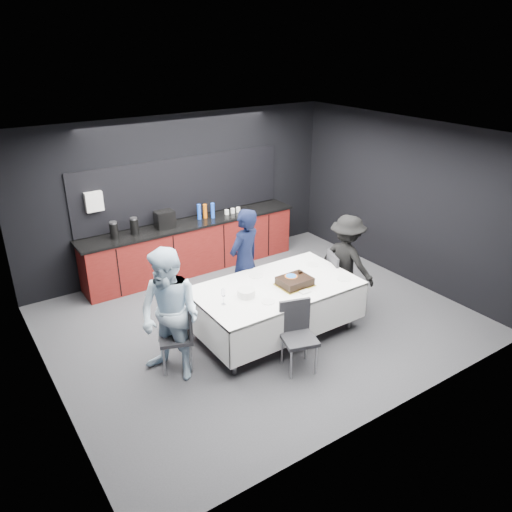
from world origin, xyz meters
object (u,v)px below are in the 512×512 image
(cake_assembly, at_px, (295,281))
(champagne_flute, at_px, (223,293))
(party_table, at_px, (276,294))
(chair_right, at_px, (338,276))
(chair_left, at_px, (181,331))
(person_left, at_px, (170,316))
(chair_near, at_px, (297,330))
(plate_stack, at_px, (246,293))
(person_center, at_px, (245,262))
(person_right, at_px, (346,261))

(cake_assembly, xyz_separation_m, champagne_flute, (-1.11, 0.09, 0.10))
(party_table, height_order, chair_right, chair_right)
(chair_left, relative_size, chair_right, 1.00)
(chair_right, bearing_deg, person_left, -176.95)
(party_table, distance_m, chair_near, 0.83)
(chair_right, bearing_deg, champagne_flute, -176.34)
(cake_assembly, bearing_deg, party_table, 148.58)
(plate_stack, relative_size, champagne_flute, 1.08)
(cake_assembly, bearing_deg, plate_stack, 171.71)
(cake_assembly, height_order, champagne_flute, champagne_flute)
(chair_left, distance_m, person_center, 1.67)
(person_center, bearing_deg, chair_left, 9.23)
(cake_assembly, distance_m, chair_left, 1.74)
(cake_assembly, bearing_deg, chair_left, 174.42)
(person_left, bearing_deg, plate_stack, 64.09)
(chair_left, distance_m, chair_right, 2.76)
(person_center, bearing_deg, plate_stack, 40.38)
(person_left, height_order, person_right, person_left)
(party_table, xyz_separation_m, chair_near, (-0.23, -0.79, -0.11))
(plate_stack, relative_size, person_right, 0.16)
(champagne_flute, bearing_deg, chair_left, 172.53)
(plate_stack, distance_m, person_left, 1.14)
(champagne_flute, distance_m, chair_near, 1.07)
(chair_left, height_order, chair_right, same)
(cake_assembly, relative_size, chair_left, 0.52)
(chair_right, height_order, person_right, person_right)
(chair_near, distance_m, person_left, 1.63)
(plate_stack, xyz_separation_m, chair_left, (-0.96, 0.06, -0.30))
(champagne_flute, bearing_deg, person_left, -178.69)
(plate_stack, relative_size, person_left, 0.14)
(cake_assembly, relative_size, champagne_flute, 2.15)
(person_left, bearing_deg, person_center, 89.87)
(plate_stack, distance_m, champagne_flute, 0.38)
(person_center, bearing_deg, person_left, 9.34)
(cake_assembly, xyz_separation_m, plate_stack, (-0.74, 0.11, -0.01))
(chair_right, bearing_deg, chair_near, -149.81)
(chair_right, distance_m, chair_near, 1.75)
(chair_near, bearing_deg, chair_right, 30.19)
(person_center, bearing_deg, chair_near, 64.15)
(chair_right, bearing_deg, person_center, 151.72)
(chair_left, relative_size, person_right, 0.61)
(chair_left, distance_m, person_right, 2.91)
(champagne_flute, relative_size, chair_near, 0.24)
(chair_right, height_order, person_center, person_center)
(plate_stack, distance_m, chair_left, 1.01)
(person_center, bearing_deg, party_table, 72.90)
(champagne_flute, height_order, chair_left, champagne_flute)
(party_table, relative_size, champagne_flute, 10.36)
(plate_stack, height_order, champagne_flute, champagne_flute)
(chair_left, xyz_separation_m, person_center, (1.46, 0.76, 0.31))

